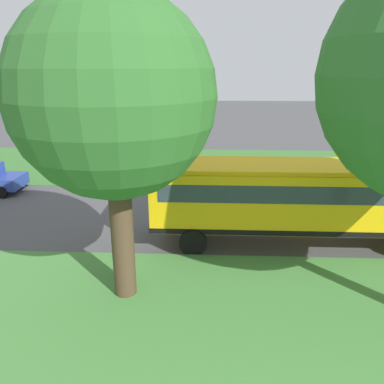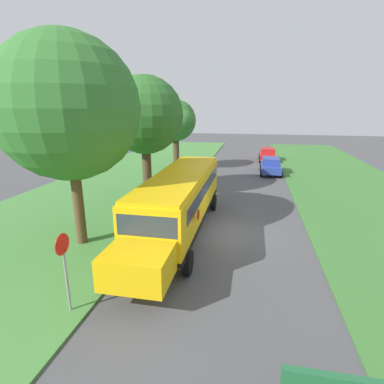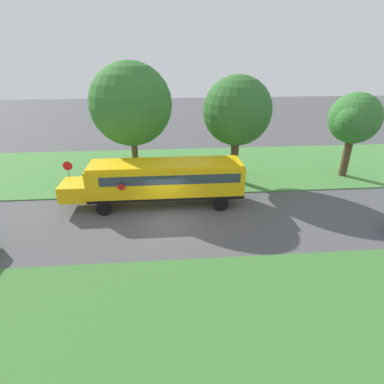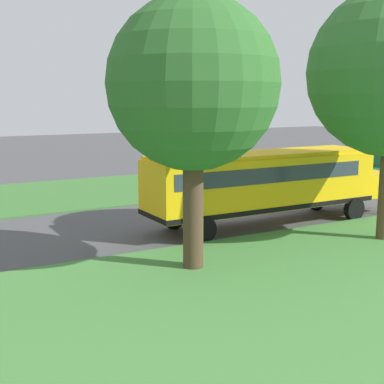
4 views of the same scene
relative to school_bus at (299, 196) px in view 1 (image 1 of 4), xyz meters
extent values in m
plane|color=#4C4C4F|center=(2.60, 0.23, -1.92)|extent=(120.00, 120.00, 0.00)
cube|color=#3D7533|center=(11.60, 0.23, -1.89)|extent=(10.00, 80.00, 0.07)
cube|color=yellow|center=(0.00, 0.29, -0.02)|extent=(2.50, 10.50, 2.20)
cube|color=yellow|center=(0.00, 0.29, 1.16)|extent=(2.35, 10.29, 0.16)
cube|color=black|center=(0.00, 0.29, -1.00)|extent=(2.54, 10.54, 0.20)
cube|color=#2D3842|center=(0.00, 0.59, 0.44)|extent=(2.53, 9.24, 0.64)
cylinder|color=red|center=(1.43, -2.60, 0.13)|extent=(0.03, 0.44, 0.44)
cylinder|color=black|center=(1.25, -3.91, -1.42)|extent=(0.30, 1.00, 1.00)
cylinder|color=black|center=(1.25, 3.96, -1.42)|extent=(0.30, 1.00, 1.00)
cylinder|color=black|center=(-1.25, 3.96, -1.42)|extent=(0.30, 1.00, 1.00)
cylinder|color=black|center=(6.30, 14.26, -1.60)|extent=(0.22, 0.64, 0.64)
cylinder|color=black|center=(4.50, 14.26, -1.60)|extent=(0.22, 0.64, 0.64)
cylinder|color=#4C3826|center=(-3.86, 5.89, 0.00)|extent=(0.65, 0.65, 3.86)
sphere|color=#2D6628|center=(-3.86, 5.89, 3.93)|extent=(5.32, 5.32, 5.32)
sphere|color=#2D6628|center=(-3.29, 6.18, 4.08)|extent=(3.53, 3.53, 3.53)
camera|label=1|loc=(-13.54, 3.45, 4.67)|focal=35.00mm
camera|label=2|loc=(3.50, -14.24, 4.51)|focal=28.00mm
camera|label=3|loc=(19.30, 0.48, 7.90)|focal=28.00mm
camera|label=4|loc=(-18.20, 13.98, 3.47)|focal=50.00mm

